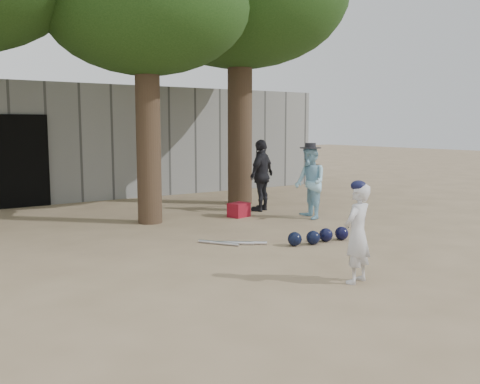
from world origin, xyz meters
TOP-DOWN VIEW (x-y plane):
  - ground at (0.00, 0.00)m, footprint 70.00×70.00m
  - boy_player at (0.96, -1.03)m, footprint 0.52×0.41m
  - spectator_blue at (3.57, 2.76)m, footprint 0.76×0.87m
  - spectator_dark at (3.36, 4.17)m, footprint 1.03×0.77m
  - red_bag at (2.46, 3.77)m, footprint 0.49×0.42m
  - back_building at (-0.00, 10.33)m, footprint 16.00×5.24m
  - helmet_row at (2.12, 0.90)m, footprint 1.19×0.33m
  - bat_pile at (0.86, 1.62)m, footprint 0.88×0.80m

SIDE VIEW (x-z plane):
  - ground at x=0.00m, z-range 0.00..0.00m
  - bat_pile at x=0.86m, z-range 0.00..0.06m
  - helmet_row at x=2.12m, z-range 0.00..0.23m
  - red_bag at x=2.46m, z-range 0.00..0.30m
  - boy_player at x=0.96m, z-range 0.00..1.24m
  - spectator_blue at x=3.57m, z-range 0.00..1.51m
  - spectator_dark at x=3.36m, z-range 0.00..1.62m
  - back_building at x=0.00m, z-range 0.00..3.00m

